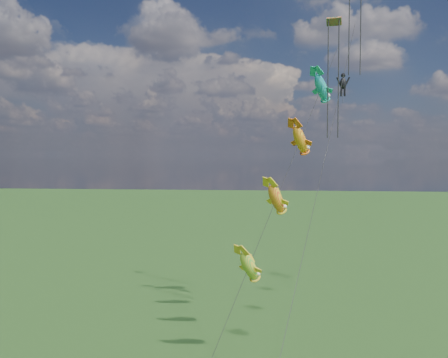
# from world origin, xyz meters

# --- Properties ---
(fish_windsock_rig) EXTENTS (8.78, 13.46, 20.66)m
(fish_windsock_rig) POSITION_xyz_m (15.92, 8.08, 11.57)
(fish_windsock_rig) COLOR brown
(fish_windsock_rig) RESTS_ON ground
(parafoil_rig) EXTENTS (7.00, 16.56, 27.50)m
(parafoil_rig) POSITION_xyz_m (19.66, 10.62, 18.95)
(parafoil_rig) COLOR brown
(parafoil_rig) RESTS_ON ground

